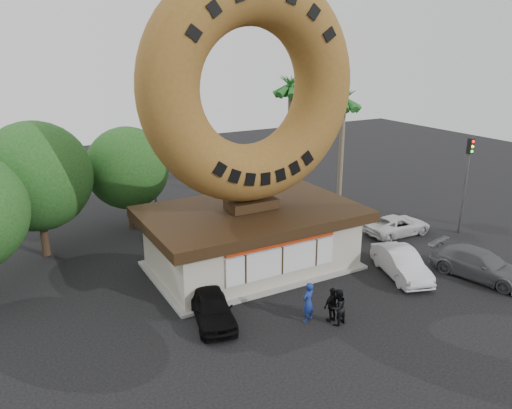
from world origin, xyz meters
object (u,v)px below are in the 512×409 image
object	(u,v)px
traffic_signal	(467,174)
car_silver	(401,263)
car_grey	(480,265)
giant_donut	(251,87)
street_lamp	(155,154)
person_right	(332,305)
car_black	(212,307)
person_center	(338,307)
donut_shop	(252,236)
car_white	(397,225)
person_left	(308,302)

from	to	relation	value
traffic_signal	car_silver	xyz separation A→B (m)	(-7.82, -2.79, -3.15)
car_silver	car_grey	xyz separation A→B (m)	(3.40, -2.10, 0.01)
car_grey	giant_donut	bearing A→B (deg)	130.23
street_lamp	car_grey	bearing A→B (deg)	-55.90
person_right	car_black	world-z (taller)	person_right
person_center	car_silver	bearing A→B (deg)	-172.54
donut_shop	car_black	bearing A→B (deg)	-135.69
car_silver	car_white	distance (m)	6.11
traffic_signal	car_white	world-z (taller)	traffic_signal
person_right	car_white	xyz separation A→B (m)	(9.94, 6.31, -0.19)
donut_shop	car_white	distance (m)	10.38
giant_donut	street_lamp	bearing A→B (deg)	100.51
traffic_signal	car_grey	distance (m)	7.29
person_left	car_white	world-z (taller)	person_left
person_left	person_center	size ratio (longest dim) A/B	1.11
giant_donut	car_silver	distance (m)	11.75
giant_donut	car_black	distance (m)	10.57
car_black	car_grey	xyz separation A→B (m)	(13.75, -2.81, 0.05)
donut_shop	car_grey	distance (m)	11.84
street_lamp	car_silver	bearing A→B (deg)	-61.50
giant_donut	street_lamp	size ratio (longest dim) A/B	1.42
car_black	car_grey	distance (m)	14.03
person_left	car_black	distance (m)	4.14
donut_shop	street_lamp	xyz separation A→B (m)	(-1.86, 10.02, 2.72)
person_right	car_white	size ratio (longest dim) A/B	0.36
donut_shop	car_silver	xyz separation A→B (m)	(6.18, -4.78, -1.05)
car_black	traffic_signal	bearing A→B (deg)	19.27
donut_shop	car_black	xyz separation A→B (m)	(-4.17, -4.07, -1.09)
street_lamp	person_left	size ratio (longest dim) A/B	4.37
traffic_signal	giant_donut	bearing A→B (deg)	171.83
giant_donut	car_white	bearing A→B (deg)	-1.63
giant_donut	person_center	xyz separation A→B (m)	(0.42, -6.92, -8.66)
car_silver	person_center	bearing A→B (deg)	-142.03
giant_donut	person_left	bearing A→B (deg)	-95.14
car_black	donut_shop	bearing A→B (deg)	57.06
giant_donut	car_grey	distance (m)	14.70
street_lamp	person_left	distance (m)	16.52
donut_shop	traffic_signal	xyz separation A→B (m)	(14.00, -1.99, 2.10)
giant_donut	car_grey	size ratio (longest dim) A/B	2.27
traffic_signal	person_left	distance (m)	15.39
street_lamp	traffic_signal	world-z (taller)	street_lamp
car_grey	car_white	world-z (taller)	car_grey
person_right	car_white	world-z (taller)	person_right
street_lamp	person_center	size ratio (longest dim) A/B	4.87
person_left	car_grey	xyz separation A→B (m)	(10.13, -0.81, -0.19)
person_center	car_silver	distance (m)	6.14
person_right	car_black	bearing A→B (deg)	-36.23
giant_donut	car_white	world-z (taller)	giant_donut
car_silver	street_lamp	bearing A→B (deg)	136.22
person_center	giant_donut	bearing A→B (deg)	-99.34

